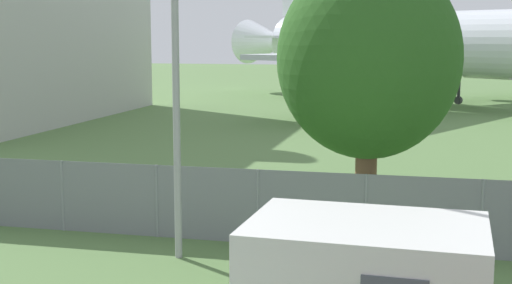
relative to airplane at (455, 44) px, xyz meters
name	(u,v)px	position (x,y,z in m)	size (l,w,h in m)	color
perimeter_fence	(258,207)	(-5.62, -35.23, -3.49)	(56.07, 0.07, 1.81)	gray
airplane	(455,44)	(0.00, 0.00, 0.00)	(37.72, 30.56, 13.29)	white
tree_near_hangar	(368,59)	(-3.17, -34.17, -0.02)	(4.35, 4.35, 6.79)	brown
light_mast	(175,4)	(-7.10, -36.67, 1.19)	(0.44, 0.44, 9.35)	#99999E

